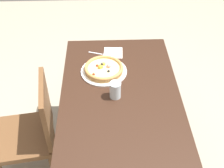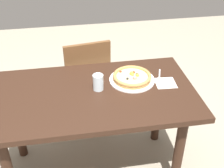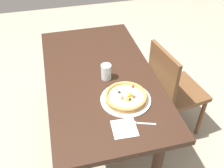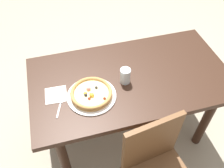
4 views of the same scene
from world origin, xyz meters
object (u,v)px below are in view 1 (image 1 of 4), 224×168
at_px(pizza, 104,68).
at_px(napkin, 113,53).
at_px(chair_near, 33,131).
at_px(drinking_glass, 115,90).
at_px(plate, 104,71).
at_px(fork, 101,54).
at_px(dining_table, 121,114).

distance_m(pizza, napkin, 0.24).
distance_m(chair_near, napkin, 0.82).
bearing_deg(napkin, drinking_glass, -0.68).
height_order(plate, fork, plate).
bearing_deg(chair_near, plate, -67.45).
height_order(chair_near, pizza, chair_near).
relative_size(pizza, drinking_glass, 2.44).
height_order(plate, pizza, pizza).
height_order(dining_table, chair_near, chair_near).
distance_m(dining_table, napkin, 0.54).
bearing_deg(napkin, fork, -81.07).
bearing_deg(napkin, dining_table, 3.13).
bearing_deg(drinking_glass, plate, -164.68).
bearing_deg(plate, napkin, 161.72).
bearing_deg(drinking_glass, dining_table, 32.00).
height_order(chair_near, fork, chair_near).
bearing_deg(napkin, plate, -18.28).
distance_m(chair_near, plate, 0.64).
distance_m(dining_table, plate, 0.34).
bearing_deg(dining_table, drinking_glass, -148.00).
xyz_separation_m(pizza, napkin, (-0.23, 0.07, -0.03)).
relative_size(drinking_glass, napkin, 0.80).
relative_size(chair_near, fork, 5.43).
bearing_deg(pizza, plate, 37.97).
bearing_deg(pizza, dining_table, 18.67).
bearing_deg(dining_table, plate, -161.34).
xyz_separation_m(plate, napkin, (-0.23, 0.07, -0.00)).
xyz_separation_m(dining_table, drinking_glass, (-0.06, -0.03, 0.17)).
bearing_deg(dining_table, chair_near, -90.91).
distance_m(plate, pizza, 0.03).
bearing_deg(plate, dining_table, 18.66).
height_order(plate, drinking_glass, drinking_glass).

